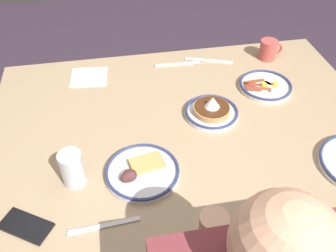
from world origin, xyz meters
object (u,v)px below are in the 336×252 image
at_px(plate_far_companion, 141,172).
at_px(plate_near_main, 212,111).
at_px(drinking_glass, 73,170).
at_px(butter_knife, 209,61).
at_px(coffee_mug, 269,49).
at_px(fork_near, 103,226).
at_px(fork_far, 178,64).
at_px(plate_center_pancakes, 265,86).
at_px(cell_phone, 26,226).
at_px(paper_napkin, 89,77).

bearing_deg(plate_far_companion, plate_near_main, -140.50).
distance_m(drinking_glass, butter_knife, 0.84).
distance_m(plate_near_main, coffee_mug, 0.50).
height_order(fork_near, fork_far, same).
xyz_separation_m(drinking_glass, fork_near, (-0.08, 0.18, -0.05)).
distance_m(drinking_glass, fork_near, 0.20).
relative_size(drinking_glass, fork_near, 0.58).
bearing_deg(fork_far, plate_near_main, 98.33).
xyz_separation_m(plate_center_pancakes, fork_near, (0.68, 0.53, -0.01)).
relative_size(coffee_mug, butter_knife, 0.51).
relative_size(plate_center_pancakes, cell_phone, 1.48).
bearing_deg(fork_near, cell_phone, -10.35).
distance_m(plate_near_main, plate_far_companion, 0.38).
bearing_deg(paper_napkin, fork_near, 91.88).
bearing_deg(drinking_glass, cell_phone, 46.07).
relative_size(drinking_glass, cell_phone, 0.82).
distance_m(plate_near_main, butter_knife, 0.38).
distance_m(plate_center_pancakes, coffee_mug, 0.24).
xyz_separation_m(fork_far, butter_knife, (-0.14, -0.00, -0.00)).
height_order(coffee_mug, butter_knife, coffee_mug).
bearing_deg(butter_knife, cell_phone, 45.56).
bearing_deg(coffee_mug, paper_napkin, 0.76).
bearing_deg(paper_napkin, coffee_mug, -179.24).
bearing_deg(fork_far, coffee_mug, 177.40).
height_order(coffee_mug, fork_far, coffee_mug).
bearing_deg(cell_phone, plate_center_pancakes, -118.62).
bearing_deg(plate_near_main, cell_phone, 30.37).
bearing_deg(cell_phone, fork_far, -95.93).
distance_m(plate_near_main, drinking_glass, 0.55).
bearing_deg(plate_near_main, coffee_mug, -136.16).
bearing_deg(plate_far_companion, fork_near, 52.48).
height_order(cell_phone, paper_napkin, cell_phone).
xyz_separation_m(coffee_mug, butter_knife, (0.27, -0.02, -0.04)).
xyz_separation_m(paper_napkin, fork_far, (-0.39, -0.03, 0.00)).
relative_size(plate_near_main, fork_far, 0.97).
distance_m(coffee_mug, fork_far, 0.41).
bearing_deg(cell_phone, coffee_mug, -111.77).
height_order(plate_center_pancakes, fork_near, plate_center_pancakes).
bearing_deg(paper_napkin, plate_near_main, 143.31).
distance_m(cell_phone, fork_far, 0.93).
height_order(cell_phone, fork_near, cell_phone).
bearing_deg(plate_far_companion, cell_phone, 20.81).
relative_size(plate_center_pancakes, butter_knife, 1.01).
xyz_separation_m(plate_center_pancakes, drinking_glass, (0.76, 0.36, 0.04)).
relative_size(plate_far_companion, fork_far, 1.15).
height_order(plate_far_companion, butter_knife, plate_far_companion).
distance_m(plate_center_pancakes, fork_far, 0.39).
relative_size(plate_center_pancakes, drinking_glass, 1.80).
bearing_deg(plate_center_pancakes, butter_knife, -54.50).
height_order(paper_napkin, fork_far, fork_far).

